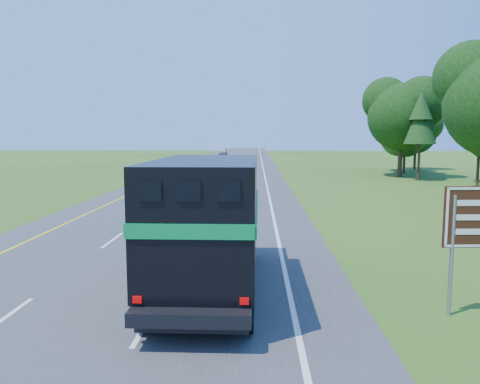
{
  "coord_description": "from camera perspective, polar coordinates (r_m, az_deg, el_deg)",
  "views": [
    {
      "loc": [
        4.51,
        -0.04,
        4.62
      ],
      "look_at": [
        3.69,
        23.51,
        1.79
      ],
      "focal_mm": 35.0,
      "sensor_mm": 36.0,
      "label": 1
    }
  ],
  "objects": [
    {
      "name": "white_suv",
      "position": [
        43.04,
        -8.26,
        1.85
      ],
      "size": [
        3.45,
        6.59,
        1.77
      ],
      "primitive_type": "imported",
      "rotation": [
        0.0,
        0.0,
        0.08
      ],
      "color": "silver",
      "rests_on": "road"
    },
    {
      "name": "horse_truck",
      "position": [
        13.9,
        -3.75,
        -3.43
      ],
      "size": [
        2.89,
        8.9,
        3.93
      ],
      "rotation": [
        0.0,
        0.0,
        -0.01
      ],
      "color": "black",
      "rests_on": "road"
    },
    {
      "name": "far_car",
      "position": [
        117.88,
        -2.09,
        5.02
      ],
      "size": [
        2.15,
        4.9,
        1.64
      ],
      "primitive_type": "imported",
      "rotation": [
        0.0,
        0.0,
        -0.04
      ],
      "color": "silver",
      "rests_on": "road"
    },
    {
      "name": "lane_markings",
      "position": [
        50.45,
        -3.14,
        1.64
      ],
      "size": [
        11.15,
        260.0,
        0.01
      ],
      "color": "yellow",
      "rests_on": "road"
    },
    {
      "name": "road",
      "position": [
        50.45,
        -3.14,
        1.61
      ],
      "size": [
        15.0,
        260.0,
        0.04
      ],
      "primitive_type": "cube",
      "color": "#38383A",
      "rests_on": "ground"
    }
  ]
}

